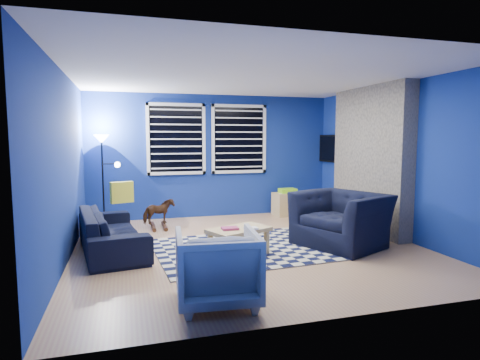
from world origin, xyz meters
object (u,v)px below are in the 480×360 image
Objects in this scene: coffee_table at (239,236)px; rocking_horse at (159,212)px; tv at (332,149)px; floor_lamp at (103,151)px; sofa at (112,231)px; armchair_bent at (217,267)px; cabinet at (287,203)px; armchair_big at (341,219)px.

rocking_horse is at bearing 114.04° from coffee_table.
floor_lamp is at bearing 177.55° from tv.
sofa is 1.18× the size of floor_lamp.
armchair_bent reaches higher than cabinet.
floor_lamp is (-0.17, 1.85, 1.09)m from sofa.
armchair_bent is 0.85× the size of coffee_table.
tv is 1.24× the size of armchair_bent.
coffee_table is at bearing -138.32° from tv.
armchair_big is at bearing -109.69° from sofa.
rocking_horse is at bearing -30.42° from floor_lamp.
armchair_bent is 3.53m from rocking_horse.
sofa is 3.91m from cabinet.
armchair_bent is at bearing 166.35° from rocking_horse.
floor_lamp reaches higher than coffee_table.
tv reaches higher than sofa.
floor_lamp is at bearing -150.20° from armchair_big.
tv is 1.83× the size of rocking_horse.
sofa is 1.85m from coffee_table.
floor_lamp is at bearing -3.27° from sofa.
cabinet is at bearing -97.94° from rocking_horse.
sofa is 3.39m from armchair_big.
armchair_bent is at bearing -113.43° from coffee_table.
cabinet is (0.15, 2.44, -0.15)m from armchair_big.
tv is 3.82m from rocking_horse.
rocking_horse is at bearing -175.72° from cabinet.
armchair_big is at bearing -139.74° from armchair_bent.
floor_lamp is at bearing -67.63° from armchair_bent.
cabinet is (-0.93, 0.14, -1.15)m from tv.
armchair_big reaches higher than sofa.
tv is at bearing -14.89° from cabinet.
armchair_big reaches higher than coffee_table.
tv is at bearing -102.79° from rocking_horse.
coffee_table is at bearing -110.52° from armchair_big.
armchair_big is 2.76m from armchair_bent.
sofa is at bearing 130.95° from rocking_horse.
armchair_big is 2.25× the size of rocking_horse.
coffee_table is (-2.72, -2.42, -1.11)m from tv.
tv reaches higher than rocking_horse.
armchair_big reaches higher than armchair_bent.
tv is 3.80m from coffee_table.
cabinet is (2.42, 4.01, -0.12)m from armchair_bent.
rocking_horse is 0.32× the size of floor_lamp.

